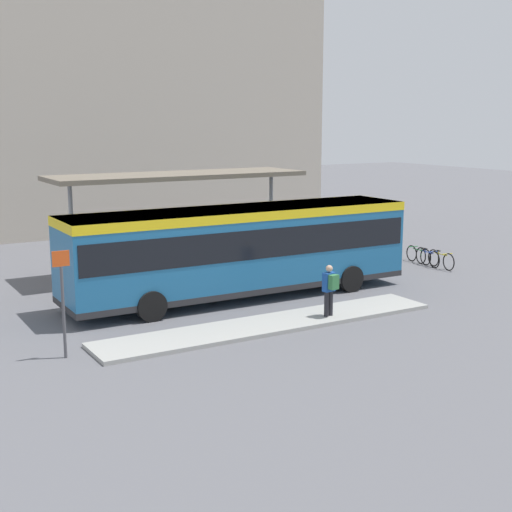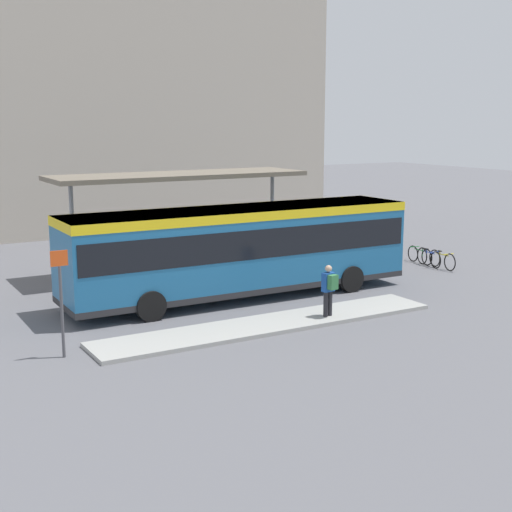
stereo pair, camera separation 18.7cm
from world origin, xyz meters
The scene contains 12 objects.
ground_plane centered at (0.00, 0.00, 0.00)m, with size 120.00×120.00×0.00m, color #5B5B60.
curb_island centered at (-0.95, -3.52, 0.06)m, with size 10.91×1.80×0.12m.
city_bus centered at (0.01, 0.00, 1.82)m, with size 12.27×2.84×3.10m.
pedestrian_waiting centered at (0.93, -3.85, 1.03)m, with size 0.41×0.44×1.59m.
bicycle_yellow centered at (9.54, 0.07, 0.37)m, with size 0.48×1.70×0.73m.
bicycle_blue centered at (9.42, 0.72, 0.37)m, with size 0.48×1.68×0.73m.
bicycle_green centered at (9.52, 1.37, 0.36)m, with size 0.48×1.65×0.71m.
station_shelter centered at (0.02, 5.03, 3.81)m, with size 10.21×3.01×3.96m.
potted_planter_near_shelter centered at (-1.28, 2.58, 0.71)m, with size 0.85×0.85×1.36m.
potted_planter_far_side centered at (0.30, 2.31, 0.58)m, with size 0.72×0.72×1.11m.
platform_sign centered at (-7.02, -3.25, 1.56)m, with size 0.44×0.08×2.80m.
station_building centered at (0.88, 21.24, 9.37)m, with size 27.19×11.72×18.73m.
Camera 2 is at (-11.59, -20.91, 5.99)m, focal length 50.00 mm.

